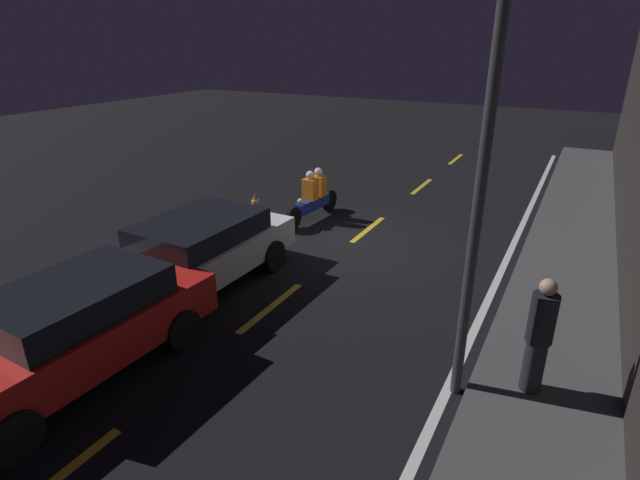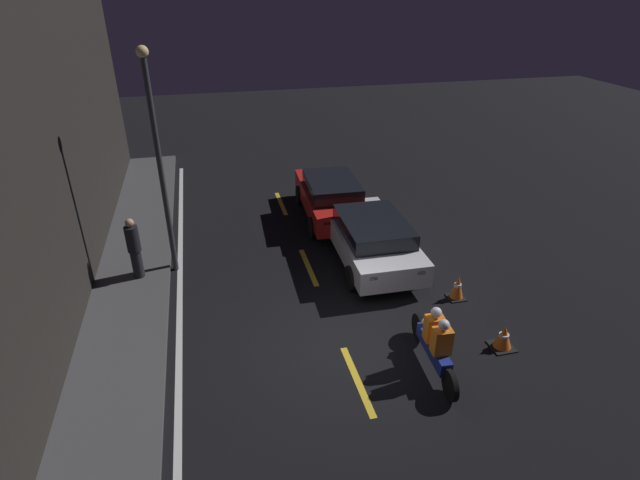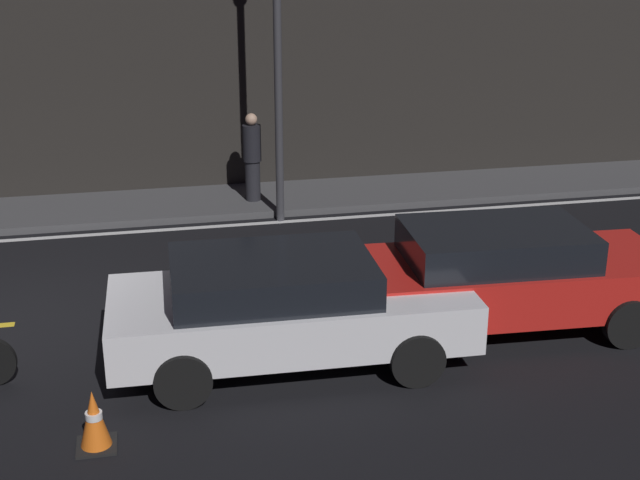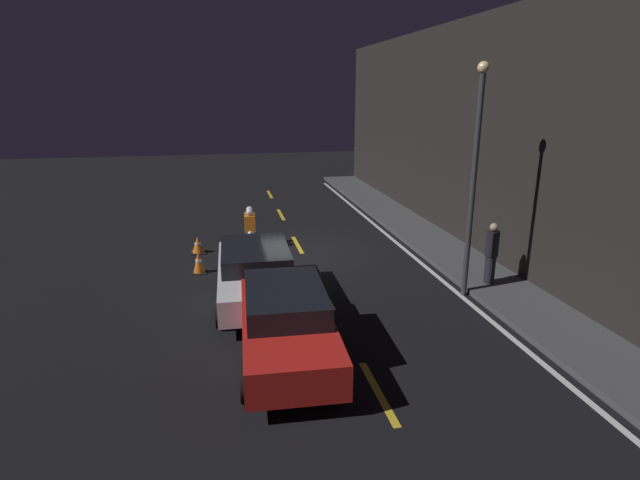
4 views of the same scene
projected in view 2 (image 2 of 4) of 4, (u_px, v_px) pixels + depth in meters
The scene contains 13 objects.
ground_plane at pixel (343, 348), 10.74m from camera, with size 56.00×56.00×0.00m, color black.
raised_curb at pixel (116, 382), 9.74m from camera, with size 28.00×1.88×0.13m.
lane_dash_c at pixel (357, 380), 9.88m from camera, with size 2.00×0.14×0.01m.
lane_dash_d at pixel (308, 267), 13.75m from camera, with size 2.00×0.14×0.01m.
lane_dash_e at pixel (281, 203), 17.62m from camera, with size 2.00×0.14×0.01m.
lane_solid_kerb at pixel (179, 374), 10.02m from camera, with size 25.20×0.14×0.01m.
sedan_white at pixel (371, 237), 13.72m from camera, with size 4.43×2.07×1.36m.
taxi_red at pixel (331, 196), 16.22m from camera, with size 4.32×1.99×1.42m.
motorcycle at pixel (436, 343), 9.90m from camera, with size 2.39×0.41×1.38m.
traffic_cone_near at pixel (504, 337), 10.64m from camera, with size 0.50×0.50×0.55m.
traffic_cone_mid at pixel (458, 287), 12.27m from camera, with size 0.42×0.42×0.66m.
pedestrian at pixel (134, 248), 12.69m from camera, with size 0.34×0.34×1.66m.
street_lamp at pixel (158, 155), 12.14m from camera, with size 0.28×0.28×5.76m.
Camera 2 is at (-8.06, 2.47, 7.07)m, focal length 28.00 mm.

